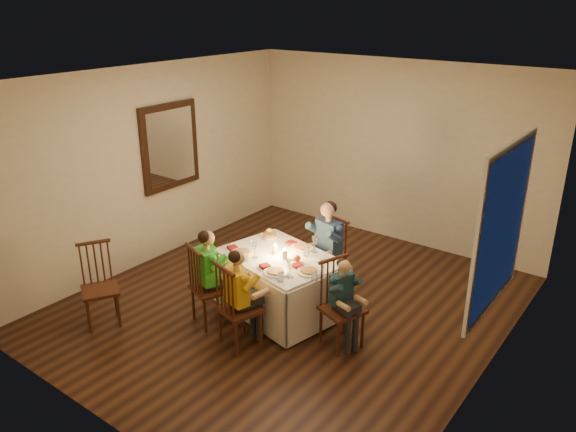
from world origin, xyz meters
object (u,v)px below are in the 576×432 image
Objects in this scene: chair_end at (341,344)px; serving_bowl at (270,237)px; adult at (326,292)px; dining_table at (280,272)px; child_green at (212,321)px; child_yellow at (241,343)px; chair_adult at (326,292)px; chair_near_right at (241,343)px; chair_near_left at (212,321)px; child_teal at (341,344)px; chair_extra at (105,323)px.

serving_bowl reaches higher than chair_end.
adult is 0.98m from serving_bowl.
child_green is (-0.46, -0.64, -0.49)m from dining_table.
adult is (0.19, 0.67, -0.49)m from dining_table.
child_yellow is at bearing -172.92° from child_green.
dining_table is 1.60× the size of chair_adult.
chair_near_right is 1.04m from chair_end.
chair_near_left is 0.00m from child_green.
adult is 1.19× the size of child_teal.
child_green is at bearing -113.31° from dining_table.
child_teal reaches higher than chair_extra.
serving_bowl is (0.07, 0.95, 0.71)m from chair_near_left.
child_green is (0.00, 0.00, 0.00)m from chair_near_left.
dining_table is 1.37× the size of child_green.
chair_adult is (0.19, 0.67, -0.49)m from dining_table.
chair_near_left is 0.80× the size of adult.
chair_extra is at bearing 138.19° from chair_end.
child_green is (-0.65, -1.31, 0.00)m from adult.
child_teal is at bearing -36.36° from chair_adult.
dining_table is 1.60× the size of chair_near_left.
child_teal is at bearing -32.05° from chair_extra.
child_green reaches higher than chair_end.
child_yellow is (0.08, -0.78, -0.49)m from dining_table.
child_green is at bearing -94.34° from serving_bowl.
chair_near_right is 1.45m from adult.
chair_near_left is 1.01× the size of chair_extra.
chair_end is 4.54× the size of serving_bowl.
chair_near_right is 0.86× the size of child_green.
chair_adult is 1.45m from chair_near_right.
child_green reaches higher than chair_near_left.
child_teal reaches higher than chair_adult.
child_yellow is at bearing -37.39° from chair_extra.
adult is at bearing 61.81° from chair_end.
chair_adult is 4.54× the size of serving_bowl.
adult is at bearing 0.00° from chair_adult.
dining_table is 1.53× the size of child_teal.
child_yellow is (-0.11, -1.45, 0.00)m from chair_adult.
child_yellow is (0.54, -0.13, 0.00)m from child_green.
chair_near_right is 1.59m from chair_extra.
chair_end is at bearing -36.36° from chair_adult.
chair_adult is 1.12m from child_teal.
dining_table is 0.85m from chair_adult.
chair_near_left is at bearing -94.34° from serving_bowl.
child_yellow is 1.10× the size of child_teal.
child_green is 1.02× the size of child_yellow.
chair_end is 1.04m from child_yellow.
child_teal reaches higher than chair_end.
child_yellow reaches higher than chair_near_left.
child_green reaches higher than chair_near_right.
child_teal is at bearing -139.97° from child_green.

